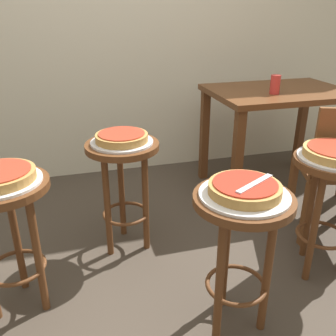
% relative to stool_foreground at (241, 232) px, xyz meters
% --- Properties ---
extents(ground_plane, '(6.00, 6.00, 0.00)m').
position_rel_stool_foreground_xyz_m(ground_plane, '(-0.17, 0.27, -0.49)').
color(ground_plane, '#42382D').
extents(stool_foreground, '(0.40, 0.40, 0.65)m').
position_rel_stool_foreground_xyz_m(stool_foreground, '(0.00, 0.00, 0.00)').
color(stool_foreground, '#5B3319').
rests_on(stool_foreground, ground_plane).
extents(serving_plate_foreground, '(0.36, 0.36, 0.01)m').
position_rel_stool_foreground_xyz_m(serving_plate_foreground, '(0.00, 0.00, 0.17)').
color(serving_plate_foreground, silver).
rests_on(serving_plate_foreground, stool_foreground).
extents(pizza_foreground, '(0.28, 0.28, 0.05)m').
position_rel_stool_foreground_xyz_m(pizza_foreground, '(0.00, 0.00, 0.20)').
color(pizza_foreground, '#B78442').
rests_on(pizza_foreground, serving_plate_foreground).
extents(stool_middle, '(0.40, 0.40, 0.65)m').
position_rel_stool_foreground_xyz_m(stool_middle, '(0.61, 0.23, 0.00)').
color(stool_middle, '#5B3319').
rests_on(stool_middle, ground_plane).
extents(stool_leftside, '(0.40, 0.40, 0.65)m').
position_rel_stool_foreground_xyz_m(stool_leftside, '(-0.94, 0.39, 0.00)').
color(stool_leftside, '#5B3319').
rests_on(stool_leftside, ground_plane).
extents(serving_plate_leftside, '(0.35, 0.35, 0.01)m').
position_rel_stool_foreground_xyz_m(serving_plate_leftside, '(-0.94, 0.39, 0.17)').
color(serving_plate_leftside, silver).
rests_on(serving_plate_leftside, stool_leftside).
extents(stool_rear, '(0.40, 0.40, 0.65)m').
position_rel_stool_foreground_xyz_m(stool_rear, '(-0.36, 0.73, 0.00)').
color(stool_rear, '#5B3319').
rests_on(stool_rear, ground_plane).
extents(serving_plate_rear, '(0.34, 0.34, 0.01)m').
position_rel_stool_foreground_xyz_m(serving_plate_rear, '(-0.36, 0.73, 0.17)').
color(serving_plate_rear, silver).
rests_on(serving_plate_rear, stool_rear).
extents(pizza_rear, '(0.28, 0.28, 0.05)m').
position_rel_stool_foreground_xyz_m(pizza_rear, '(-0.36, 0.73, 0.20)').
color(pizza_rear, '#B78442').
rests_on(pizza_rear, serving_plate_rear).
extents(dining_table, '(0.99, 0.71, 0.78)m').
position_rel_stool_foreground_xyz_m(dining_table, '(0.87, 1.21, 0.16)').
color(dining_table, '#5B3319').
rests_on(dining_table, ground_plane).
extents(cup_near_edge, '(0.07, 0.07, 0.13)m').
position_rel_stool_foreground_xyz_m(cup_near_edge, '(0.76, 1.10, 0.35)').
color(cup_near_edge, red).
rests_on(cup_near_edge, dining_table).
extents(condiment_shaker, '(0.04, 0.04, 0.09)m').
position_rel_stool_foreground_xyz_m(condiment_shaker, '(0.83, 1.21, 0.33)').
color(condiment_shaker, white).
rests_on(condiment_shaker, dining_table).
extents(pizza_server_knife, '(0.20, 0.13, 0.01)m').
position_rel_stool_foreground_xyz_m(pizza_server_knife, '(0.03, -0.02, 0.23)').
color(pizza_server_knife, silver).
rests_on(pizza_server_knife, pizza_foreground).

